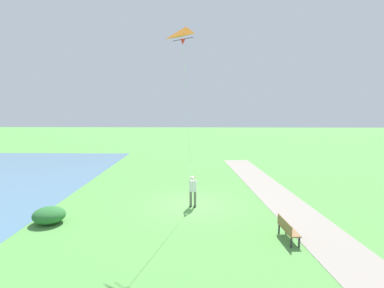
# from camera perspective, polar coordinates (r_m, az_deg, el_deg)

# --- Properties ---
(ground_plane) EXTENTS (120.00, 120.00, 0.00)m
(ground_plane) POSITION_cam_1_polar(r_m,az_deg,el_deg) (16.86, -0.01, -11.80)
(ground_plane) COLOR #569947
(walkway_path) EXTENTS (5.19, 32.09, 0.02)m
(walkway_path) POSITION_cam_1_polar(r_m,az_deg,el_deg) (15.85, 20.84, -13.55)
(walkway_path) COLOR gray
(walkway_path) RESTS_ON ground
(person_kite_flyer) EXTENTS (0.52, 0.62, 1.83)m
(person_kite_flyer) POSITION_cam_1_polar(r_m,az_deg,el_deg) (16.39, 0.15, -8.53)
(person_kite_flyer) COLOR #232328
(person_kite_flyer) RESTS_ON ground
(flying_kite) EXTENTS (1.26, 2.52, 7.17)m
(flying_kite) POSITION_cam_1_polar(r_m,az_deg,el_deg) (13.78, -1.25, 19.81)
(flying_kite) COLOR orange
(park_bench_near_walkway) EXTENTS (0.57, 1.53, 0.88)m
(park_bench_near_walkway) POSITION_cam_1_polar(r_m,az_deg,el_deg) (13.33, 17.85, -15.15)
(park_bench_near_walkway) COLOR olive
(park_bench_near_walkway) RESTS_ON ground
(lakeside_shrub) EXTENTS (1.50, 1.41, 0.78)m
(lakeside_shrub) POSITION_cam_1_polar(r_m,az_deg,el_deg) (15.93, -25.81, -12.25)
(lakeside_shrub) COLOR #2D7033
(lakeside_shrub) RESTS_ON ground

